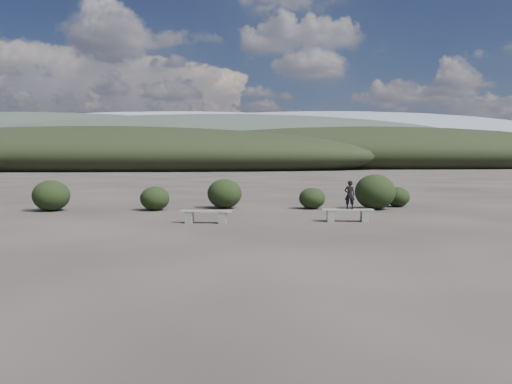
{
  "coord_description": "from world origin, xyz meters",
  "views": [
    {
      "loc": [
        -1.14,
        -12.03,
        2.11
      ],
      "look_at": [
        -0.18,
        3.5,
        1.1
      ],
      "focal_mm": 35.0,
      "sensor_mm": 36.0,
      "label": 1
    }
  ],
  "objects": [
    {
      "name": "mountain_ridges",
      "position": [
        -7.48,
        339.06,
        10.84
      ],
      "size": [
        500.0,
        400.0,
        56.0
      ],
      "color": "black",
      "rests_on": "ground"
    },
    {
      "name": "bench_right",
      "position": [
        3.01,
        4.6,
        0.26
      ],
      "size": [
        1.76,
        0.52,
        0.43
      ],
      "rotation": [
        0.0,
        0.0,
        -0.09
      ],
      "color": "gray",
      "rests_on": "ground"
    },
    {
      "name": "shrub_d",
      "position": [
        5.2,
        8.72,
        0.75
      ],
      "size": [
        1.7,
        1.7,
        1.49
      ],
      "primitive_type": "ellipsoid",
      "color": "black",
      "rests_on": "ground"
    },
    {
      "name": "shrub_c",
      "position": [
        2.58,
        9.11,
        0.45
      ],
      "size": [
        1.13,
        1.13,
        0.91
      ],
      "primitive_type": "ellipsoid",
      "color": "black",
      "rests_on": "ground"
    },
    {
      "name": "shrub_b",
      "position": [
        -1.18,
        9.58,
        0.64
      ],
      "size": [
        1.49,
        1.49,
        1.28
      ],
      "primitive_type": "ellipsoid",
      "color": "black",
      "rests_on": "ground"
    },
    {
      "name": "shrub_a",
      "position": [
        -4.07,
        8.83,
        0.5
      ],
      "size": [
        1.22,
        1.22,
        1.0
      ],
      "primitive_type": "ellipsoid",
      "color": "black",
      "rests_on": "ground"
    },
    {
      "name": "shrub_f",
      "position": [
        -8.3,
        8.89,
        0.63
      ],
      "size": [
        1.49,
        1.49,
        1.26
      ],
      "primitive_type": "ellipsoid",
      "color": "black",
      "rests_on": "ground"
    },
    {
      "name": "ground",
      "position": [
        0.0,
        0.0,
        0.0
      ],
      "size": [
        1200.0,
        1200.0,
        0.0
      ],
      "primitive_type": "plane",
      "color": "#2C2622",
      "rests_on": "ground"
    },
    {
      "name": "shrub_e",
      "position": [
        6.56,
        9.76,
        0.44
      ],
      "size": [
        1.06,
        1.06,
        0.89
      ],
      "primitive_type": "ellipsoid",
      "color": "black",
      "rests_on": "ground"
    },
    {
      "name": "seated_person",
      "position": [
        3.07,
        4.6,
        0.92
      ],
      "size": [
        0.39,
        0.28,
        0.97
      ],
      "primitive_type": "imported",
      "rotation": [
        0.0,
        0.0,
        2.99
      ],
      "color": "black",
      "rests_on": "bench_right"
    },
    {
      "name": "bench_left",
      "position": [
        -1.79,
        4.49,
        0.26
      ],
      "size": [
        1.73,
        0.65,
        0.42
      ],
      "rotation": [
        0.0,
        0.0,
        -0.18
      ],
      "color": "gray",
      "rests_on": "ground"
    }
  ]
}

